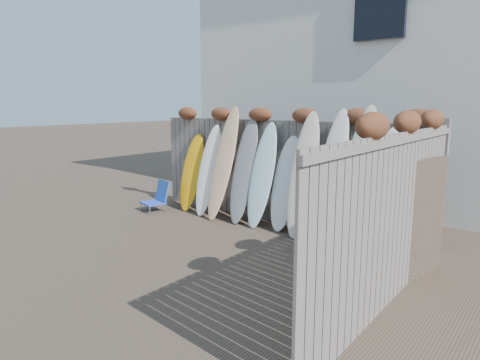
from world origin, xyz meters
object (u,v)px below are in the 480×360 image
Objects in this scene: wooden_crate at (368,249)px; lattice_panel at (423,219)px; beach_chair at (158,197)px; surfboard_0 at (192,172)px.

lattice_panel is (0.57, 0.42, 0.43)m from wooden_crate.
beach_chair is 5.08m from wooden_crate.
wooden_crate is at bearing -18.48° from surfboard_0.
beach_chair is 0.38× the size of surfboard_0.
surfboard_0 is (0.54, 0.53, 0.53)m from beach_chair.
lattice_panel is at bearing -12.28° from surfboard_0.
surfboard_0 is at bearing -177.50° from lattice_panel.
surfboard_0 reaches higher than wooden_crate.
beach_chair is at bearing 172.06° from wooden_crate.
lattice_panel is 5.13m from surfboard_0.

